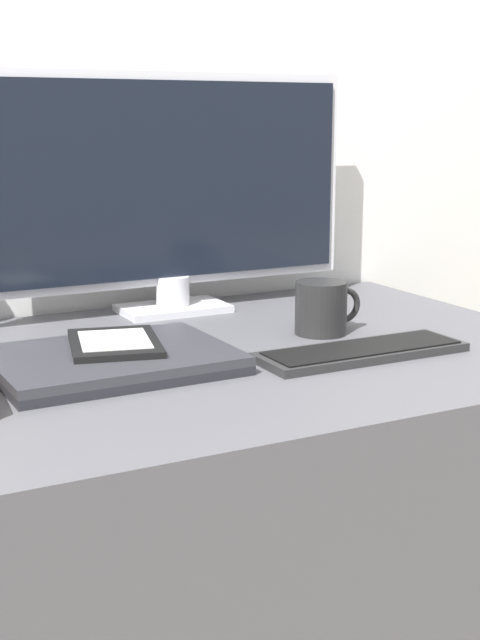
# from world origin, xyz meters

# --- Properties ---
(wall_back) EXTENTS (3.60, 0.05, 2.40)m
(wall_back) POSITION_xyz_m (0.00, 0.58, 1.20)
(wall_back) COLOR silver
(wall_back) RESTS_ON ground_plane
(desk) EXTENTS (1.12, 0.71, 0.72)m
(desk) POSITION_xyz_m (0.00, 0.19, 0.36)
(desk) COLOR #4C4C51
(desk) RESTS_ON ground_plane
(monitor) EXTENTS (0.66, 0.11, 0.40)m
(monitor) POSITION_xyz_m (0.09, 0.47, 0.93)
(monitor) COLOR silver
(monitor) RESTS_ON desk
(keyboard) EXTENTS (0.31, 0.10, 0.01)m
(keyboard) POSITION_xyz_m (0.21, 0.07, 0.73)
(keyboard) COLOR #282828
(keyboard) RESTS_ON desk
(laptop) EXTENTS (0.32, 0.24, 0.02)m
(laptop) POSITION_xyz_m (-0.13, 0.17, 0.73)
(laptop) COLOR #232328
(laptop) RESTS_ON desk
(ereader) EXTENTS (0.15, 0.18, 0.01)m
(ereader) POSITION_xyz_m (-0.11, 0.19, 0.75)
(ereader) COLOR black
(ereader) RESTS_ON laptop
(coffee_mug) EXTENTS (0.11, 0.08, 0.08)m
(coffee_mug) POSITION_xyz_m (0.23, 0.21, 0.76)
(coffee_mug) COLOR black
(coffee_mug) RESTS_ON desk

